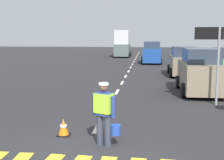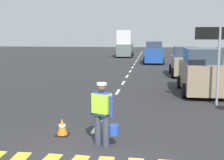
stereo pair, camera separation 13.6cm
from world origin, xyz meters
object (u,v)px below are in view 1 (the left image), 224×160
object	(u,v)px
car_parked_far	(183,62)
car_outgoing_far	(152,53)
car_parked_curbside	(200,72)
traffic_cone_near	(63,127)
road_worker	(105,111)
lane_direction_sign	(213,47)
delivery_truck	(122,45)

from	to	relation	value
car_parked_far	car_outgoing_far	bearing A→B (deg)	102.70
car_outgoing_far	car_parked_curbside	size ratio (longest dim) A/B	0.95
traffic_cone_near	car_parked_far	world-z (taller)	car_parked_far
road_worker	car_parked_far	xyz separation A→B (m)	(3.59, 14.51, 0.04)
lane_direction_sign	traffic_cone_near	world-z (taller)	lane_direction_sign
traffic_cone_near	car_outgoing_far	size ratio (longest dim) A/B	0.12
lane_direction_sign	delivery_truck	world-z (taller)	delivery_truck
road_worker	traffic_cone_near	bearing A→B (deg)	152.80
car_outgoing_far	traffic_cone_near	bearing A→B (deg)	-96.74
car_parked_curbside	traffic_cone_near	bearing A→B (deg)	-124.66
delivery_truck	car_parked_far	size ratio (longest dim) A/B	1.16
car_parked_curbside	car_parked_far	bearing A→B (deg)	90.68
car_parked_curbside	car_parked_far	size ratio (longest dim) A/B	1.08
traffic_cone_near	car_parked_far	xyz separation A→B (m)	(4.89, 13.84, 0.72)
delivery_truck	car_parked_curbside	world-z (taller)	delivery_truck
road_worker	delivery_truck	bearing A→B (deg)	94.05
lane_direction_sign	car_parked_far	world-z (taller)	lane_direction_sign
lane_direction_sign	car_outgoing_far	xyz separation A→B (m)	(-2.25, 18.75, -1.35)
lane_direction_sign	delivery_truck	size ratio (longest dim) A/B	0.70
car_parked_curbside	lane_direction_sign	bearing A→B (deg)	-89.34
car_outgoing_far	car_parked_far	size ratio (longest dim) A/B	1.03
car_parked_curbside	car_parked_far	world-z (taller)	car_parked_curbside
lane_direction_sign	traffic_cone_near	size ratio (longest dim) A/B	6.43
lane_direction_sign	car_parked_curbside	xyz separation A→B (m)	(-0.03, 2.61, -1.36)
car_outgoing_far	car_parked_curbside	distance (m)	16.29
car_outgoing_far	road_worker	bearing A→B (deg)	-93.47
lane_direction_sign	car_parked_curbside	bearing A→B (deg)	90.66
lane_direction_sign	car_parked_curbside	size ratio (longest dim) A/B	0.75
traffic_cone_near	car_outgoing_far	bearing A→B (deg)	83.26
delivery_truck	car_parked_curbside	xyz separation A→B (m)	(6.00, -25.02, -0.57)
car_parked_curbside	car_parked_far	xyz separation A→B (m)	(-0.08, 6.65, -0.07)
road_worker	car_outgoing_far	xyz separation A→B (m)	(1.46, 24.00, 0.12)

